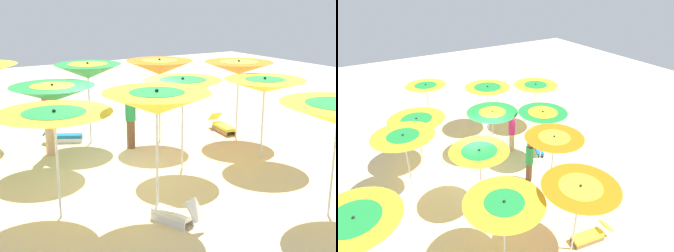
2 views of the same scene
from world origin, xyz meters
TOP-DOWN VIEW (x-y plane):
  - ground at (0.00, 0.00)m, footprint 38.70×38.70m
  - beach_umbrella_0 at (-2.49, 4.69)m, footprint 2.22×2.22m
  - beach_umbrella_1 at (-3.68, 1.39)m, footprint 2.11×2.11m
  - beach_umbrella_2 at (-4.37, -0.50)m, footprint 2.07×2.07m
  - beach_umbrella_3 at (0.40, 2.84)m, footprint 2.07×2.07m
  - beach_umbrella_4 at (-1.41, 0.96)m, footprint 1.91×1.91m
  - beach_umbrella_5 at (-2.15, -1.42)m, footprint 1.97×1.97m
  - beach_umbrella_6 at (2.12, 1.96)m, footprint 2.22×2.22m
  - beach_umbrella_7 at (1.24, -0.93)m, footprint 2.12×2.12m
  - beach_umbrella_8 at (-0.29, -2.36)m, footprint 1.94×1.94m
  - beach_umbrella_9 at (5.02, 0.66)m, footprint 1.91×1.91m
  - beach_umbrella_10 at (3.41, -1.85)m, footprint 2.17×2.17m
  - beach_umbrella_11 at (2.40, -3.96)m, footprint 2.12×2.12m
  - lounger_0 at (0.31, 3.38)m, footprint 0.69×1.13m
  - lounger_1 at (-4.39, -1.21)m, footprint 0.57×1.36m
  - lounger_2 at (0.39, -2.80)m, footprint 1.18×0.80m
  - beachgoer_0 at (1.13, -1.83)m, footprint 0.30×0.30m
  - beachgoer_1 at (-1.07, -1.24)m, footprint 0.30×0.30m

SIDE VIEW (x-z plane):
  - ground at x=0.00m, z-range -0.04..0.00m
  - lounger_1 at x=-4.39m, z-range -0.07..0.46m
  - lounger_2 at x=0.39m, z-range -0.09..0.48m
  - lounger_0 at x=0.31m, z-range -0.10..0.50m
  - beachgoer_1 at x=-1.07m, z-range 0.05..1.82m
  - beachgoer_0 at x=1.13m, z-range 0.05..1.90m
  - beach_umbrella_7 at x=1.24m, z-range 0.83..3.00m
  - beach_umbrella_6 at x=2.12m, z-range 0.89..3.11m
  - beach_umbrella_1 at x=-3.68m, z-range 0.89..3.13m
  - beach_umbrella_0 at x=-2.49m, z-range 0.93..3.30m
  - beach_umbrella_10 at x=3.41m, z-range 0.92..3.31m
  - beach_umbrella_4 at x=-1.41m, z-range 0.95..3.32m
  - beach_umbrella_8 at x=-0.29m, z-range 0.95..3.39m
  - beach_umbrella_2 at x=-4.37m, z-range 0.97..3.40m
  - beach_umbrella_11 at x=2.40m, z-range 0.99..3.42m
  - beach_umbrella_9 at x=5.02m, z-range 1.00..3.44m
  - beach_umbrella_5 at x=-2.15m, z-range 1.00..3.51m
  - beach_umbrella_3 at x=0.40m, z-range 1.01..3.59m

